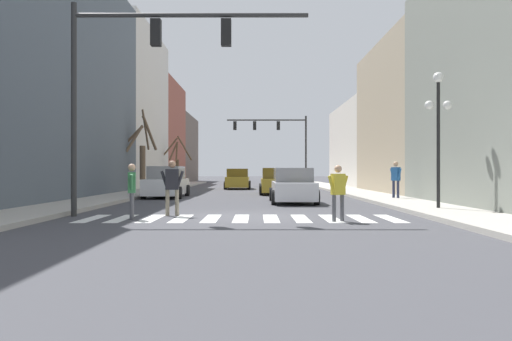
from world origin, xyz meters
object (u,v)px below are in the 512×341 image
traffic_signal_near (142,60)px  street_lamp_right_corner (439,112)px  car_at_intersection (167,183)px  street_tree_left_mid (142,154)px  traffic_signal_far (277,134)px  car_parked_left_far (276,182)px  pedestrian_waiting_at_curb (396,176)px  car_parked_right_near (238,179)px  car_parked_left_mid (293,186)px  pedestrian_on_right_sidewalk (132,186)px  pedestrian_near_right_corner (338,188)px  street_tree_right_far (177,162)px  pedestrian_on_left_sidewalk (173,183)px

traffic_signal_near → street_lamp_right_corner: (10.01, 1.66, -1.45)m
car_at_intersection → street_tree_left_mid: bearing=24.1°
traffic_signal_far → street_tree_left_mid: size_ratio=1.44×
car_parked_left_far → pedestrian_waiting_at_curb: 8.68m
car_parked_right_near → car_parked_left_mid: (3.12, -17.31, -0.02)m
traffic_signal_near → car_parked_left_far: traffic_signal_near is taller
street_lamp_right_corner → car_at_intersection: (-11.23, 9.66, -2.70)m
car_parked_left_mid → car_at_intersection: bearing=54.9°
car_parked_left_mid → pedestrian_on_right_sidewalk: bearing=144.8°
street_lamp_right_corner → car_parked_right_near: size_ratio=1.03×
pedestrian_near_right_corner → pedestrian_on_right_sidewalk: bearing=147.5°
street_tree_right_far → pedestrian_on_right_sidewalk: bearing=-83.4°
car_parked_right_near → car_parked_left_far: (2.69, -9.25, -0.00)m
pedestrian_on_left_sidewalk → car_parked_left_mid: bearing=54.5°
pedestrian_near_right_corner → street_tree_right_far: size_ratio=0.35×
car_at_intersection → pedestrian_near_right_corner: car_at_intersection is taller
car_parked_left_mid → pedestrian_waiting_at_curb: (5.03, 1.34, 0.44)m
traffic_signal_near → pedestrian_waiting_at_curb: (10.32, 8.09, -3.76)m
car_parked_right_near → street_tree_left_mid: (-6.17, -6.56, 1.79)m
street_lamp_right_corner → pedestrian_on_right_sidewalk: bearing=-165.9°
pedestrian_near_right_corner → street_tree_right_far: street_tree_right_far is taller
car_at_intersection → traffic_signal_near: bearing=-173.8°
pedestrian_on_right_sidewalk → pedestrian_near_right_corner: bearing=71.4°
car_parked_left_far → car_at_intersection: (-6.09, -3.49, 0.03)m
pedestrian_on_left_sidewalk → pedestrian_waiting_at_curb: (9.37, 7.90, 0.13)m
street_lamp_right_corner → pedestrian_on_right_sidewalk: (-10.09, -2.53, -2.51)m
car_parked_left_far → car_parked_right_near: bearing=16.2°
street_lamp_right_corner → car_parked_right_near: bearing=109.3°
car_at_intersection → car_parked_left_far: bearing=-60.2°
pedestrian_near_right_corner → pedestrian_waiting_at_curb: pedestrian_waiting_at_curb is taller
traffic_signal_far → pedestrian_on_left_sidewalk: traffic_signal_far is taller
street_tree_left_mid → pedestrian_on_right_sidewalk: bearing=-78.0°
traffic_signal_near → car_parked_right_near: bearing=84.8°
traffic_signal_near → pedestrian_near_right_corner: 7.35m
car_at_intersection → street_tree_right_far: street_tree_right_far is taller
pedestrian_on_right_sidewalk → street_tree_right_far: bearing=174.8°
street_lamp_right_corner → pedestrian_on_right_sidewalk: 10.70m
traffic_signal_far → street_lamp_right_corner: bearing=-82.1°
car_parked_left_mid → pedestrian_on_right_sidewalk: (-5.37, -7.62, 0.24)m
car_at_intersection → pedestrian_on_right_sidewalk: 12.25m
car_parked_left_far → pedestrian_on_left_sidewalk: bearing=165.0°
car_parked_right_near → pedestrian_near_right_corner: car_parked_right_near is taller
car_parked_left_far → car_parked_left_mid: 8.08m
car_parked_right_near → traffic_signal_near: bearing=-5.2°
car_at_intersection → pedestrian_on_right_sidewalk: (1.15, -12.19, 0.19)m
car_at_intersection → pedestrian_waiting_at_curb: size_ratio=2.80×
car_parked_right_near → car_parked_left_mid: bearing=10.2°
car_parked_left_mid → street_tree_right_far: (-8.96, 23.21, 1.56)m
pedestrian_waiting_at_curb → pedestrian_near_right_corner: bearing=128.2°
car_parked_left_mid → pedestrian_on_right_sidewalk: pedestrian_on_right_sidewalk is taller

